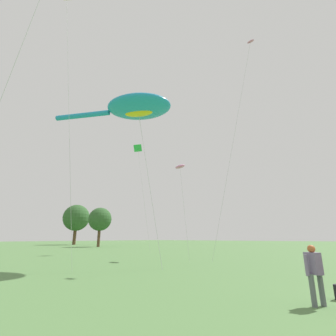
{
  "coord_description": "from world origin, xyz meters",
  "views": [
    {
      "loc": [
        -10.2,
        0.84,
        1.85
      ],
      "look_at": [
        2.18,
        11.49,
        6.38
      ],
      "focal_mm": 26.93,
      "sensor_mm": 36.0,
      "label": 1
    }
  ],
  "objects_px": {
    "small_kite_stunt_black": "(138,152)",
    "tree_shrub_far": "(76,218)",
    "small_kite_delta_white": "(249,50)",
    "big_show_kite": "(137,108)",
    "small_kite_triangle_green": "(180,167)",
    "person_dark_jacket": "(314,270)",
    "small_kite_diamond_red": "(67,24)",
    "tree_oak_right": "(100,219)"
  },
  "relations": [
    {
      "from": "big_show_kite",
      "to": "small_kite_diamond_red",
      "type": "xyz_separation_m",
      "value": [
        -5.46,
        1.7,
        5.06
      ]
    },
    {
      "from": "person_dark_jacket",
      "to": "small_kite_stunt_black",
      "type": "xyz_separation_m",
      "value": [
        13.99,
        23.14,
        12.59
      ]
    },
    {
      "from": "small_kite_diamond_red",
      "to": "tree_oak_right",
      "type": "xyz_separation_m",
      "value": [
        25.83,
        31.95,
        -11.09
      ]
    },
    {
      "from": "person_dark_jacket",
      "to": "tree_shrub_far",
      "type": "bearing_deg",
      "value": 8.88
    },
    {
      "from": "small_kite_delta_white",
      "to": "tree_shrub_far",
      "type": "height_order",
      "value": "small_kite_delta_white"
    },
    {
      "from": "person_dark_jacket",
      "to": "tree_oak_right",
      "type": "height_order",
      "value": "tree_oak_right"
    },
    {
      "from": "small_kite_triangle_green",
      "to": "big_show_kite",
      "type": "bearing_deg",
      "value": -61.03
    },
    {
      "from": "small_kite_triangle_green",
      "to": "tree_shrub_far",
      "type": "distance_m",
      "value": 54.81
    },
    {
      "from": "small_kite_diamond_red",
      "to": "small_kite_delta_white",
      "type": "height_order",
      "value": "small_kite_delta_white"
    },
    {
      "from": "person_dark_jacket",
      "to": "small_kite_triangle_green",
      "type": "height_order",
      "value": "small_kite_triangle_green"
    },
    {
      "from": "small_kite_triangle_green",
      "to": "tree_oak_right",
      "type": "height_order",
      "value": "small_kite_triangle_green"
    },
    {
      "from": "small_kite_diamond_red",
      "to": "small_kite_delta_white",
      "type": "xyz_separation_m",
      "value": [
        14.41,
        -7.72,
        2.82
      ]
    },
    {
      "from": "small_kite_diamond_red",
      "to": "small_kite_delta_white",
      "type": "relative_size",
      "value": 0.95
    },
    {
      "from": "small_kite_diamond_red",
      "to": "small_kite_triangle_green",
      "type": "distance_m",
      "value": 14.96
    },
    {
      "from": "small_kite_delta_white",
      "to": "small_kite_triangle_green",
      "type": "bearing_deg",
      "value": -160.84
    },
    {
      "from": "tree_oak_right",
      "to": "big_show_kite",
      "type": "bearing_deg",
      "value": -121.19
    },
    {
      "from": "small_kite_delta_white",
      "to": "tree_oak_right",
      "type": "xyz_separation_m",
      "value": [
        11.43,
        39.67,
        -13.92
      ]
    },
    {
      "from": "person_dark_jacket",
      "to": "tree_oak_right",
      "type": "bearing_deg",
      "value": 5.49
    },
    {
      "from": "person_dark_jacket",
      "to": "big_show_kite",
      "type": "bearing_deg",
      "value": 17.4
    },
    {
      "from": "big_show_kite",
      "to": "small_kite_diamond_red",
      "type": "height_order",
      "value": "small_kite_diamond_red"
    },
    {
      "from": "small_kite_diamond_red",
      "to": "small_kite_delta_white",
      "type": "bearing_deg",
      "value": -63.63
    },
    {
      "from": "person_dark_jacket",
      "to": "small_kite_stunt_black",
      "type": "bearing_deg",
      "value": 1.91
    },
    {
      "from": "small_kite_triangle_green",
      "to": "tree_oak_right",
      "type": "xyz_separation_m",
      "value": [
        13.28,
        32.35,
        -2.95
      ]
    },
    {
      "from": "small_kite_stunt_black",
      "to": "tree_oak_right",
      "type": "distance_m",
      "value": 25.36
    },
    {
      "from": "big_show_kite",
      "to": "small_kite_stunt_black",
      "type": "distance_m",
      "value": 15.88
    },
    {
      "from": "person_dark_jacket",
      "to": "small_kite_triangle_green",
      "type": "bearing_deg",
      "value": -5.67
    },
    {
      "from": "person_dark_jacket",
      "to": "small_kite_delta_white",
      "type": "relative_size",
      "value": 0.08
    },
    {
      "from": "person_dark_jacket",
      "to": "small_kite_delta_white",
      "type": "distance_m",
      "value": 22.95
    },
    {
      "from": "small_kite_diamond_red",
      "to": "small_kite_triangle_green",
      "type": "relative_size",
      "value": 2.21
    },
    {
      "from": "big_show_kite",
      "to": "small_kite_delta_white",
      "type": "height_order",
      "value": "small_kite_delta_white"
    },
    {
      "from": "big_show_kite",
      "to": "person_dark_jacket",
      "type": "distance_m",
      "value": 16.14
    },
    {
      "from": "small_kite_stunt_black",
      "to": "tree_shrub_far",
      "type": "xyz_separation_m",
      "value": [
        14.94,
        41.29,
        -6.31
      ]
    },
    {
      "from": "tree_shrub_far",
      "to": "person_dark_jacket",
      "type": "bearing_deg",
      "value": -114.18
    },
    {
      "from": "small_kite_delta_white",
      "to": "tree_oak_right",
      "type": "height_order",
      "value": "small_kite_delta_white"
    },
    {
      "from": "person_dark_jacket",
      "to": "small_kite_diamond_red",
      "type": "distance_m",
      "value": 20.77
    },
    {
      "from": "small_kite_triangle_green",
      "to": "small_kite_stunt_black",
      "type": "height_order",
      "value": "small_kite_stunt_black"
    },
    {
      "from": "small_kite_delta_white",
      "to": "big_show_kite",
      "type": "bearing_deg",
      "value": -119.0
    },
    {
      "from": "small_kite_delta_white",
      "to": "small_kite_stunt_black",
      "type": "relative_size",
      "value": 1.43
    },
    {
      "from": "person_dark_jacket",
      "to": "tree_shrub_far",
      "type": "xyz_separation_m",
      "value": [
        28.93,
        64.43,
        6.28
      ]
    },
    {
      "from": "person_dark_jacket",
      "to": "small_kite_stunt_black",
      "type": "distance_m",
      "value": 29.83
    },
    {
      "from": "person_dark_jacket",
      "to": "tree_oak_right",
      "type": "distance_m",
      "value": 51.25
    },
    {
      "from": "small_kite_triangle_green",
      "to": "tree_oak_right",
      "type": "relative_size",
      "value": 1.09
    }
  ]
}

